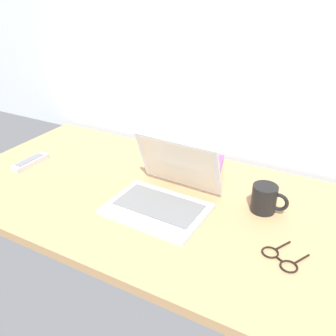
{
  "coord_description": "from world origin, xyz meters",
  "views": [
    {
      "loc": [
        0.48,
        -0.89,
        0.69
      ],
      "look_at": [
        0.0,
        0.0,
        0.15
      ],
      "focal_mm": 37.76,
      "sensor_mm": 36.0,
      "label": 1
    }
  ],
  "objects_px": {
    "coffee_mug": "(265,198)",
    "book_stack": "(196,166)",
    "eyeglasses": "(280,259)",
    "remote_control_near": "(30,162)",
    "laptop": "(164,193)"
  },
  "relations": [
    {
      "from": "coffee_mug",
      "to": "book_stack",
      "type": "bearing_deg",
      "value": 156.54
    },
    {
      "from": "eyeglasses",
      "to": "remote_control_near",
      "type": "bearing_deg",
      "value": 175.58
    },
    {
      "from": "laptop",
      "to": "book_stack",
      "type": "xyz_separation_m",
      "value": [
        0.0,
        0.25,
        -0.02
      ]
    },
    {
      "from": "laptop",
      "to": "remote_control_near",
      "type": "bearing_deg",
      "value": -179.41
    },
    {
      "from": "remote_control_near",
      "to": "eyeglasses",
      "type": "xyz_separation_m",
      "value": [
        1.01,
        -0.08,
        -0.01
      ]
    },
    {
      "from": "coffee_mug",
      "to": "remote_control_near",
      "type": "distance_m",
      "value": 0.92
    },
    {
      "from": "book_stack",
      "to": "eyeglasses",
      "type": "bearing_deg",
      "value": -40.12
    },
    {
      "from": "laptop",
      "to": "eyeglasses",
      "type": "relative_size",
      "value": 2.36
    },
    {
      "from": "coffee_mug",
      "to": "eyeglasses",
      "type": "relative_size",
      "value": 0.87
    },
    {
      "from": "eyeglasses",
      "to": "coffee_mug",
      "type": "bearing_deg",
      "value": 115.85
    },
    {
      "from": "laptop",
      "to": "coffee_mug",
      "type": "relative_size",
      "value": 2.71
    },
    {
      "from": "coffee_mug",
      "to": "remote_control_near",
      "type": "height_order",
      "value": "coffee_mug"
    },
    {
      "from": "coffee_mug",
      "to": "eyeglasses",
      "type": "bearing_deg",
      "value": -64.15
    },
    {
      "from": "remote_control_near",
      "to": "coffee_mug",
      "type": "bearing_deg",
      "value": 7.95
    },
    {
      "from": "laptop",
      "to": "eyeglasses",
      "type": "bearing_deg",
      "value": -11.97
    }
  ]
}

